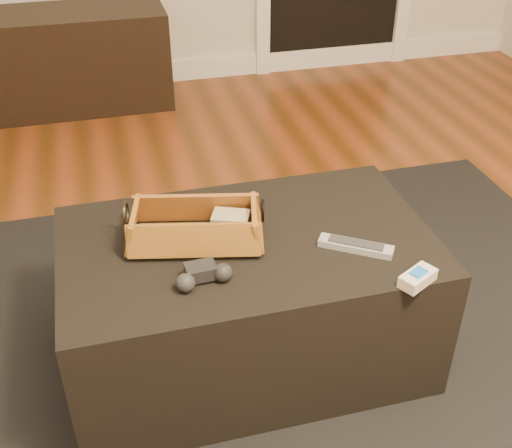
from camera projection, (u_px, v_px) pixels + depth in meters
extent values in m
cube|color=white|center=(122.00, 76.00, 3.76)|extent=(5.00, 0.04, 0.12)
cube|color=black|center=(44.00, 62.00, 3.39)|extent=(1.30, 0.45, 0.51)
cube|color=black|center=(252.00, 365.00, 1.92)|extent=(2.60, 2.00, 0.01)
cube|color=black|center=(247.00, 299.00, 1.84)|extent=(1.00, 0.60, 0.42)
cube|color=black|center=(189.00, 237.00, 1.69)|extent=(0.19, 0.06, 0.02)
cube|color=tan|center=(231.00, 223.00, 1.72)|extent=(0.12, 0.10, 0.05)
cube|color=brown|center=(196.00, 239.00, 1.71)|extent=(0.34, 0.21, 0.01)
cube|color=#A95E26|center=(196.00, 207.00, 1.75)|extent=(0.34, 0.11, 0.09)
cube|color=brown|center=(194.00, 241.00, 1.62)|extent=(0.34, 0.11, 0.09)
cube|color=#AF7327|center=(257.00, 222.00, 1.69)|extent=(0.07, 0.17, 0.09)
cube|color=#9B6923|center=(133.00, 225.00, 1.68)|extent=(0.07, 0.17, 0.09)
torus|color=black|center=(262.00, 211.00, 1.67)|extent=(0.02, 0.06, 0.06)
torus|color=#2C271D|center=(126.00, 213.00, 1.66)|extent=(0.02, 0.06, 0.06)
cube|color=black|center=(201.00, 271.00, 1.57)|extent=(0.08, 0.06, 0.04)
sphere|color=#232325|center=(186.00, 283.00, 1.53)|extent=(0.05, 0.05, 0.05)
sphere|color=black|center=(223.00, 273.00, 1.56)|extent=(0.05, 0.05, 0.05)
cube|color=#A7A9AF|center=(356.00, 246.00, 1.68)|extent=(0.19, 0.15, 0.02)
cube|color=#2A2B2D|center=(356.00, 243.00, 1.67)|extent=(0.14, 0.11, 0.00)
cube|color=beige|center=(418.00, 278.00, 1.56)|extent=(0.11, 0.09, 0.03)
cube|color=blue|center=(419.00, 272.00, 1.55)|extent=(0.05, 0.04, 0.01)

